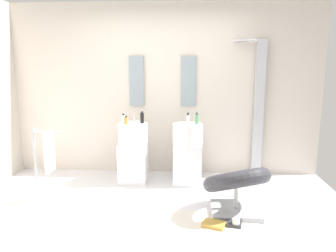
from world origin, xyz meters
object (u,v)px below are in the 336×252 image
soap_bottle_clear (123,120)px  magazine_charcoal (228,222)px  magazine_navy (224,220)px  pedestal_sink_right (187,153)px  shower_column (258,106)px  pedestal_sink_left (133,152)px  soap_bottle_white (188,121)px  soap_bottle_grey (188,118)px  lounge_chair (236,184)px  towel_rack (47,154)px  soap_bottle_amber (126,121)px  soap_bottle_black (142,118)px  coffee_mug (236,223)px  soap_bottle_green (197,119)px  magazine_ochre (214,224)px

soap_bottle_clear → magazine_charcoal: bearing=-40.8°
magazine_charcoal → magazine_navy: 0.07m
pedestal_sink_right → shower_column: bearing=20.2°
pedestal_sink_left → soap_bottle_white: size_ratio=5.68×
soap_bottle_grey → lounge_chair: bearing=-62.3°
towel_rack → soap_bottle_amber: (0.84, 0.71, 0.29)m
soap_bottle_black → soap_bottle_amber: soap_bottle_black is taller
pedestal_sink_left → pedestal_sink_right: same height
soap_bottle_clear → coffee_mug: bearing=-40.5°
towel_rack → soap_bottle_amber: bearing=40.1°
shower_column → lounge_chair: (-0.48, -1.33, -0.73)m
magazine_navy → soap_bottle_amber: size_ratio=1.71×
soap_bottle_green → soap_bottle_grey: (-0.12, 0.10, -0.01)m
pedestal_sink_left → soap_bottle_green: 1.04m
towel_rack → soap_bottle_grey: soap_bottle_grey is taller
magazine_charcoal → soap_bottle_amber: 1.96m
coffee_mug → soap_bottle_green: (-0.40, 1.31, 0.89)m
pedestal_sink_left → soap_bottle_clear: size_ratio=6.45×
magazine_ochre → soap_bottle_grey: size_ratio=1.60×
soap_bottle_green → soap_bottle_amber: 0.99m
magazine_ochre → soap_bottle_black: bearing=145.6°
magazine_ochre → soap_bottle_clear: bearing=154.6°
shower_column → magazine_navy: 1.99m
pedestal_sink_left → pedestal_sink_right: (0.79, 0.00, 0.00)m
soap_bottle_green → magazine_charcoal: bearing=-75.6°
soap_bottle_green → lounge_chair: bearing=-65.5°
soap_bottle_grey → soap_bottle_white: soap_bottle_white is taller
soap_bottle_green → soap_bottle_grey: 0.16m
soap_bottle_black → soap_bottle_green: size_ratio=1.05×
magazine_navy → soap_bottle_grey: 1.64m
magazine_navy → soap_bottle_black: bearing=130.8°
magazine_ochre → coffee_mug: (0.23, -0.00, 0.03)m
soap_bottle_amber → magazine_ochre: bearing=-46.4°
magazine_ochre → soap_bottle_grey: 1.70m
soap_bottle_green → soap_bottle_amber: soap_bottle_green is taller
soap_bottle_black → soap_bottle_clear: size_ratio=1.13×
lounge_chair → magazine_charcoal: 0.45m
pedestal_sink_left → shower_column: 1.97m
pedestal_sink_right → magazine_ochre: size_ratio=4.17×
soap_bottle_grey → coffee_mug: bearing=-69.8°
soap_bottle_black → soap_bottle_green: soap_bottle_black is taller
magazine_charcoal → coffee_mug: size_ratio=3.31×
towel_rack → soap_bottle_clear: soap_bottle_clear is taller
magazine_navy → soap_bottle_white: size_ratio=1.24×
lounge_chair → soap_bottle_green: size_ratio=6.53×
pedestal_sink_right → shower_column: (1.04, 0.38, 0.63)m
towel_rack → soap_bottle_clear: size_ratio=6.35×
soap_bottle_clear → soap_bottle_green: bearing=5.1°
pedestal_sink_left → magazine_charcoal: pedestal_sink_left is taller
pedestal_sink_left → pedestal_sink_right: bearing=0.0°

